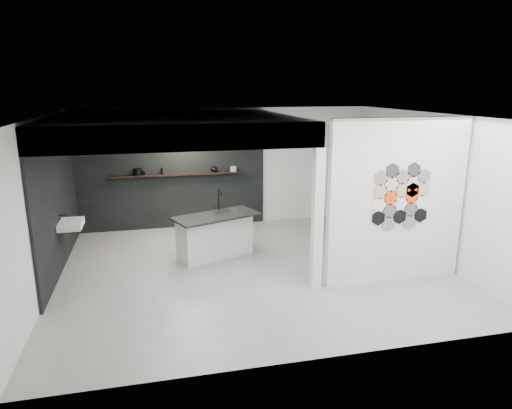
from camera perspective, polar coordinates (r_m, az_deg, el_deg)
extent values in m
cube|color=gray|center=(8.54, -0.20, -8.06)|extent=(7.00, 6.00, 0.01)
cube|color=silver|center=(8.01, 17.18, 0.33)|extent=(2.45, 0.15, 2.80)
cube|color=black|center=(10.87, -10.46, 3.14)|extent=(4.40, 0.04, 2.35)
cube|color=black|center=(9.10, -23.56, -0.05)|extent=(0.04, 4.00, 2.35)
cube|color=silver|center=(8.73, -10.19, 9.54)|extent=(4.40, 4.00, 0.40)
cube|color=silver|center=(7.47, 7.67, -1.93)|extent=(0.16, 0.16, 2.35)
cube|color=silver|center=(6.82, -9.25, 8.24)|extent=(4.40, 0.16, 0.40)
cube|color=silver|center=(8.95, -22.12, -2.30)|extent=(0.40, 0.60, 0.12)
cube|color=black|center=(10.75, -9.93, 3.72)|extent=(3.00, 0.15, 0.04)
cube|color=silver|center=(9.03, -5.15, -3.99)|extent=(1.54, 1.02, 0.83)
cube|color=black|center=(8.84, -4.97, -1.45)|extent=(1.79, 1.27, 0.04)
cube|color=black|center=(9.06, -4.04, -0.96)|extent=(0.54, 0.50, 0.01)
cylinder|color=black|center=(9.17, -4.67, 0.51)|extent=(0.03, 0.03, 0.39)
torus|color=black|center=(9.07, -4.51, 1.62)|extent=(0.07, 0.13, 0.14)
cylinder|color=black|center=(10.72, -14.55, 3.97)|extent=(0.25, 0.25, 0.15)
ellipsoid|color=black|center=(10.82, -5.26, 4.41)|extent=(0.21, 0.21, 0.14)
cylinder|color=gray|center=(10.89, -2.83, 4.47)|extent=(0.21, 0.21, 0.11)
cylinder|color=gray|center=(10.89, -2.83, 4.50)|extent=(0.12, 0.12, 0.13)
cylinder|color=black|center=(10.72, -11.69, 4.11)|extent=(0.07, 0.07, 0.15)
cylinder|color=black|center=(10.72, -13.88, 3.85)|extent=(0.09, 0.09, 0.09)
cylinder|color=black|center=(7.82, 15.04, -1.66)|extent=(0.26, 0.02, 0.26)
cylinder|color=white|center=(7.76, 15.15, -0.06)|extent=(0.26, 0.02, 0.26)
cylinder|color=tan|center=(7.71, 15.26, 1.56)|extent=(0.26, 0.02, 0.26)
cylinder|color=#66635E|center=(7.67, 15.37, 3.20)|extent=(0.26, 0.02, 0.26)
cylinder|color=silver|center=(7.94, 16.24, -2.34)|extent=(0.26, 0.02, 0.26)
cylinder|color=black|center=(7.88, 16.35, -0.77)|extent=(0.26, 0.02, 0.26)
cylinder|color=#F2440C|center=(7.83, 16.47, 0.82)|extent=(0.26, 0.02, 0.26)
cylinder|color=beige|center=(7.78, 16.58, 2.43)|extent=(0.26, 0.02, 0.26)
cylinder|color=#2D2D2D|center=(7.74, 16.70, 4.06)|extent=(0.26, 0.02, 0.26)
cylinder|color=black|center=(8.01, 17.51, -1.46)|extent=(0.26, 0.02, 0.26)
cylinder|color=white|center=(7.95, 17.63, 0.10)|extent=(0.26, 0.02, 0.26)
cylinder|color=tan|center=(7.90, 17.76, 1.68)|extent=(0.26, 0.02, 0.26)
cylinder|color=#66635E|center=(7.86, 17.88, 3.28)|extent=(0.26, 0.02, 0.26)
cylinder|color=silver|center=(8.14, 18.64, -2.12)|extent=(0.26, 0.02, 0.26)
cylinder|color=black|center=(8.08, 18.76, -0.59)|extent=(0.26, 0.02, 0.26)
cylinder|color=#F2440C|center=(8.03, 18.89, 0.96)|extent=(0.26, 0.02, 0.26)
cylinder|color=beige|center=(7.98, 19.02, 2.53)|extent=(0.26, 0.02, 0.26)
cylinder|color=#2D2D2D|center=(7.94, 19.16, 4.12)|extent=(0.26, 0.02, 0.26)
cylinder|color=black|center=(8.21, 19.86, -1.27)|extent=(0.26, 0.02, 0.26)
cylinder|color=white|center=(8.16, 19.99, 0.26)|extent=(0.26, 0.02, 0.26)
cylinder|color=tan|center=(8.11, 20.13, 1.80)|extent=(0.26, 0.02, 0.26)
cylinder|color=#66635E|center=(8.06, 20.27, 3.36)|extent=(0.26, 0.02, 0.26)
cylinder|color=#F2440C|center=(8.00, 18.96, 1.74)|extent=(0.26, 0.02, 0.26)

